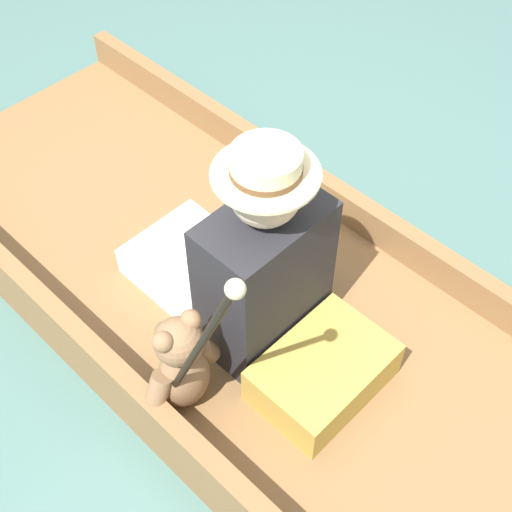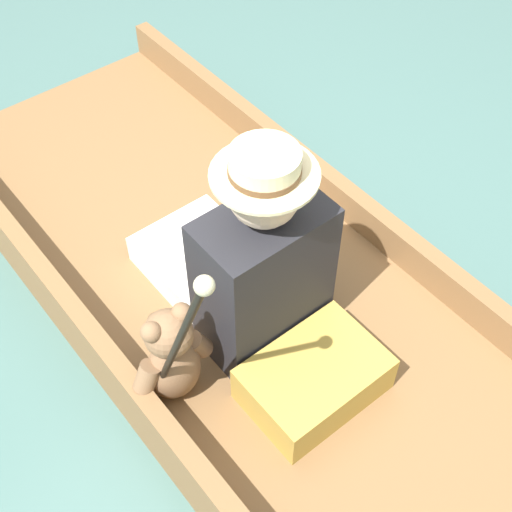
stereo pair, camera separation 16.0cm
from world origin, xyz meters
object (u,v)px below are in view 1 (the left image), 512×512
at_px(seated_person, 248,264).
at_px(walking_cane, 199,347).
at_px(teddy_bear, 181,365).
at_px(wine_glass, 268,217).

xyz_separation_m(seated_person, walking_cane, (-0.39, -0.23, 0.22)).
bearing_deg(walking_cane, seated_person, 30.44).
height_order(seated_person, teddy_bear, seated_person).
distance_m(wine_glass, walking_cane, 0.95).
bearing_deg(wine_glass, walking_cane, -147.71).
relative_size(seated_person, teddy_bear, 1.98).
bearing_deg(seated_person, teddy_bear, -163.54).
bearing_deg(seated_person, wine_glass, 39.35).
xyz_separation_m(wine_glass, walking_cane, (-0.72, -0.45, 0.43)).
xyz_separation_m(seated_person, wine_glass, (0.33, 0.22, -0.20)).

